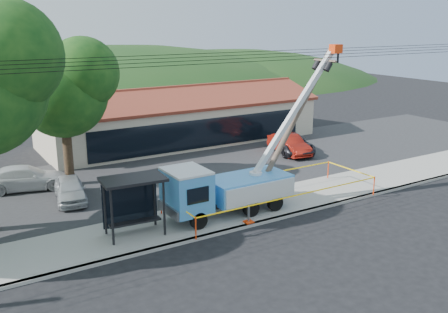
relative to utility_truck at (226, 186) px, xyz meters
name	(u,v)px	position (x,y,z in m)	size (l,w,h in m)	color
ground	(296,237)	(1.49, -3.88, -1.61)	(120.00, 120.00, 0.00)	black
curb	(270,220)	(1.49, -1.78, -1.54)	(60.00, 0.25, 0.15)	#A8A59E
sidewalk	(248,208)	(1.49, 0.12, -1.54)	(60.00, 4.00, 0.15)	#A8A59E
parking_lot	(181,172)	(1.49, 8.12, -1.56)	(60.00, 12.00, 0.10)	#28282B
strip_mall	(180,119)	(5.49, 16.10, 0.27)	(22.50, 8.53, 4.67)	#BDAC95
tree_lot	(62,84)	(-5.51, 9.12, 4.60)	(6.30, 5.60, 8.94)	#332316
hill_center	(110,89)	(11.49, 51.12, -1.61)	(89.60, 64.00, 32.00)	#173B15
hill_east	(225,81)	(31.49, 51.12, -1.61)	(72.80, 52.00, 26.00)	#173B15
utility_truck	(226,186)	(0.00, 0.00, 0.00)	(10.45, 3.65, 8.38)	black
leaning_pole	(295,119)	(4.52, 0.18, 3.01)	(5.48, 1.69, 8.30)	brown
bus_shelter	(132,192)	(-4.93, 0.14, 0.56)	(2.97, 1.97, 2.74)	black
caution_tape	(273,190)	(2.90, -0.17, -0.65)	(11.53, 3.80, 1.10)	#FF3D0D
car_silver	(71,202)	(-6.27, 6.19, -1.61)	(1.56, 3.87, 1.32)	#ACB0B3
car_red	(289,155)	(10.42, 7.84, -1.61)	(1.54, 4.43, 1.46)	maroon
car_white	(27,191)	(-7.98, 9.52, -1.61)	(1.99, 4.90, 1.42)	silver
car_dark	(292,154)	(10.84, 8.03, -1.61)	(2.33, 5.05, 1.40)	black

